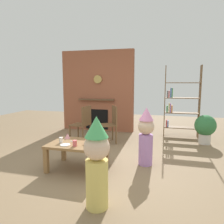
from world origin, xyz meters
name	(u,v)px	position (x,y,z in m)	size (l,w,h in m)	color
ground_plane	(98,163)	(0.00, 0.00, 0.00)	(12.00, 12.00, 0.00)	#846B4C
brick_fireplace_feature	(98,91)	(-0.89, 2.60, 1.19)	(2.20, 0.28, 2.40)	#935138
bookshelf	(179,104)	(1.47, 2.40, 0.89)	(0.90, 0.28, 1.90)	brown
coffee_table	(78,147)	(-0.27, -0.30, 0.38)	(0.94, 0.69, 0.45)	olive
paper_cup_near_left	(91,143)	(0.03, -0.45, 0.51)	(0.08, 0.08, 0.11)	#F2CC4C
paper_cup_near_right	(89,142)	(-0.03, -0.37, 0.49)	(0.07, 0.07, 0.09)	#F2CC4C
paper_cup_center	(61,140)	(-0.53, -0.39, 0.50)	(0.07, 0.07, 0.10)	silver
paper_cup_far_left	(75,143)	(-0.23, -0.48, 0.50)	(0.07, 0.07, 0.10)	#E5666B
paper_cup_far_right	(87,140)	(-0.10, -0.28, 0.50)	(0.07, 0.07, 0.10)	#E5666B
paper_plate_front	(65,145)	(-0.40, -0.48, 0.46)	(0.16, 0.16, 0.01)	white
paper_plate_rear	(99,142)	(0.07, -0.16, 0.46)	(0.21, 0.21, 0.01)	white
birthday_cake_slice	(67,136)	(-0.56, -0.09, 0.50)	(0.10, 0.10, 0.09)	pink
table_fork	(73,142)	(-0.38, -0.27, 0.46)	(0.15, 0.02, 0.01)	silver
child_with_cone_hat	(97,160)	(0.42, -1.29, 0.58)	(0.30, 0.30, 1.09)	#E0CC66
child_in_pink	(146,135)	(0.83, 0.17, 0.55)	(0.29, 0.29, 1.03)	#B27FCC
dining_chair_left	(83,122)	(-0.77, 1.18, 0.51)	(0.46, 0.46, 0.90)	brown
dining_chair_middle	(111,122)	(-0.14, 1.37, 0.51)	(0.54, 0.54, 0.90)	brown
potted_plant_tall	(205,127)	(2.07, 1.83, 0.41)	(0.50, 0.50, 0.70)	beige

